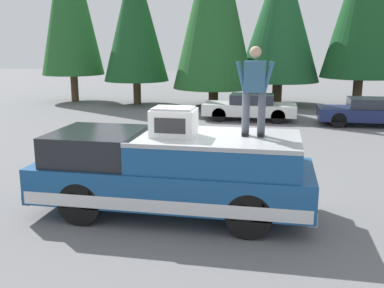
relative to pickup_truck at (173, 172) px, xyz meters
name	(u,v)px	position (x,y,z in m)	size (l,w,h in m)	color
ground_plane	(179,206)	(0.43, -0.02, -0.87)	(90.00, 90.00, 0.00)	slate
pickup_truck	(173,172)	(0.00, 0.00, 0.00)	(2.01, 5.54, 1.65)	navy
compressor_unit	(174,122)	(-0.19, -0.07, 1.05)	(0.65, 0.84, 0.56)	white
person_on_truck_bed	(254,89)	(0.16, -1.56, 1.68)	(0.29, 0.72, 1.69)	#4C515B
parked_car_navy	(369,112)	(11.07, -5.77, -0.29)	(1.64, 4.10, 1.16)	navy
parked_car_white	(250,107)	(11.51, -0.79, -0.29)	(1.64, 4.10, 1.16)	white
conifer_center_left	(280,15)	(16.94, -1.92, 3.97)	(4.48, 4.48, 8.41)	#4C3826
conifer_center_right	(214,0)	(15.44, 1.45, 4.66)	(4.33, 4.33, 10.06)	#4C3826
conifer_right	(135,18)	(15.55, 5.79, 3.82)	(3.56, 3.56, 8.09)	#4C3826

